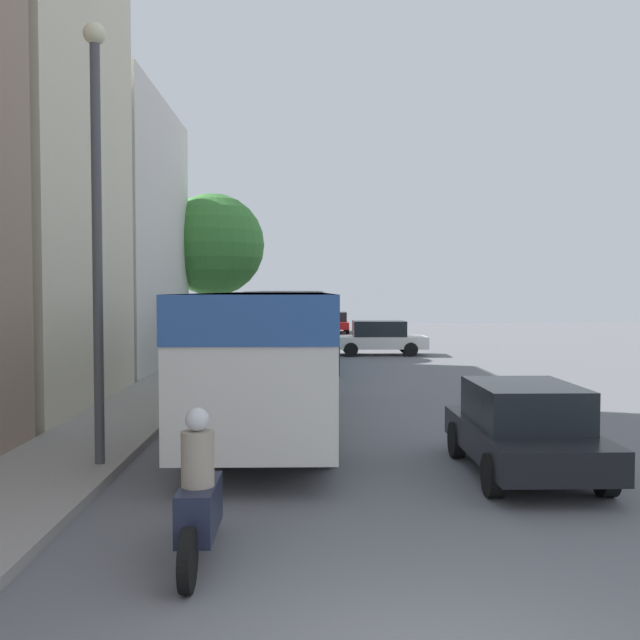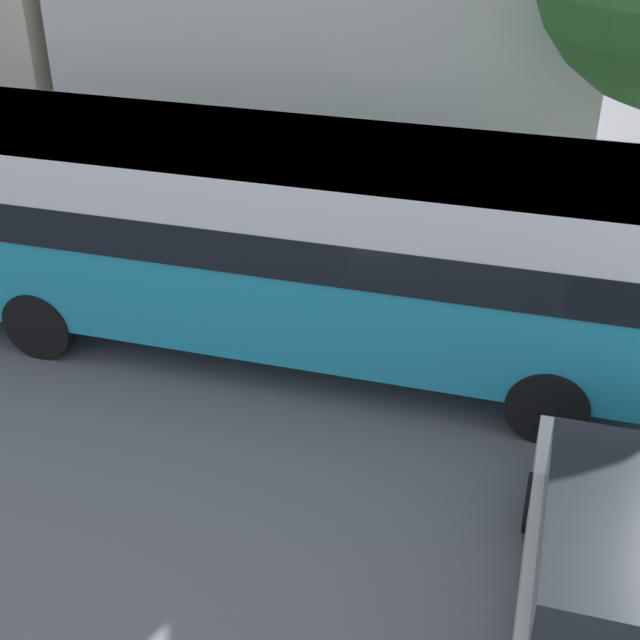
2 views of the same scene
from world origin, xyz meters
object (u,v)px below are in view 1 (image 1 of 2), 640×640
(car_crossing, at_px, (335,322))
(pedestrian_near_curb, at_px, (197,351))
(bus_lead, at_px, (269,339))
(bus_following, at_px, (288,317))
(bus_third_in_line, at_px, (295,309))
(car_far_curb, at_px, (379,337))
(motorcycle_behind_lead, at_px, (199,501))
(car_distant, at_px, (524,428))

(car_crossing, xyz_separation_m, pedestrian_near_curb, (-5.62, -27.23, 0.28))
(bus_lead, relative_size, pedestrian_near_curb, 6.67)
(bus_lead, bearing_deg, bus_following, 89.51)
(car_crossing, bearing_deg, bus_third_in_line, 67.98)
(car_far_curb, distance_m, pedestrian_near_curb, 12.00)
(bus_lead, height_order, car_far_curb, bus_lead)
(bus_lead, height_order, car_crossing, bus_lead)
(motorcycle_behind_lead, bearing_deg, bus_following, 88.65)
(car_far_curb, height_order, pedestrian_near_curb, pedestrian_near_curb)
(bus_third_in_line, height_order, motorcycle_behind_lead, bus_third_in_line)
(motorcycle_behind_lead, bearing_deg, car_crossing, 85.53)
(bus_following, xyz_separation_m, car_distant, (4.21, -17.18, -1.16))
(car_distant, bearing_deg, bus_following, 103.78)
(motorcycle_behind_lead, xyz_separation_m, car_far_curb, (4.60, 25.03, 0.13))
(bus_third_in_line, xyz_separation_m, car_distant, (4.14, -32.04, -1.07))
(car_distant, bearing_deg, pedestrian_near_curb, 121.15)
(bus_lead, distance_m, bus_third_in_line, 27.73)
(bus_lead, bearing_deg, car_crossing, 85.14)
(motorcycle_behind_lead, bearing_deg, car_distant, 37.57)
(motorcycle_behind_lead, bearing_deg, car_far_curb, 79.59)
(car_crossing, xyz_separation_m, car_distant, (1.39, -38.84, 0.01))
(bus_lead, height_order, motorcycle_behind_lead, bus_lead)
(bus_third_in_line, bearing_deg, motorcycle_behind_lead, -90.91)
(bus_third_in_line, xyz_separation_m, car_far_curb, (4.03, -10.62, -1.03))
(bus_following, bearing_deg, car_crossing, 82.57)
(bus_lead, relative_size, car_distant, 2.92)
(bus_following, distance_m, bus_third_in_line, 14.86)
(car_crossing, bearing_deg, bus_following, 82.57)
(pedestrian_near_curb, bearing_deg, motorcycle_behind_lead, -81.39)
(bus_following, relative_size, car_crossing, 2.42)
(bus_following, bearing_deg, car_distant, -76.22)
(motorcycle_behind_lead, xyz_separation_m, pedestrian_near_curb, (-2.31, 15.22, 0.36))
(bus_third_in_line, bearing_deg, car_far_curb, -69.20)
(car_crossing, xyz_separation_m, car_far_curb, (1.28, -17.42, 0.05))
(bus_third_in_line, distance_m, car_crossing, 7.41)
(bus_lead, relative_size, car_far_curb, 2.64)
(bus_lead, bearing_deg, pedestrian_near_curb, 110.23)
(bus_third_in_line, bearing_deg, bus_lead, -90.38)
(pedestrian_near_curb, bearing_deg, car_far_curb, 54.86)
(bus_following, xyz_separation_m, motorcycle_behind_lead, (-0.49, -20.80, -1.24))
(car_distant, xyz_separation_m, pedestrian_near_curb, (-7.01, 11.60, 0.28))
(bus_lead, relative_size, car_crossing, 2.52)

